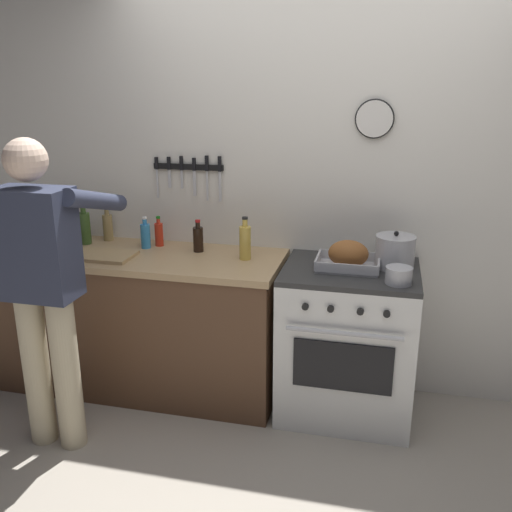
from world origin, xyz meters
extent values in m
cube|color=white|center=(0.00, 1.35, 1.30)|extent=(6.00, 0.10, 2.60)
cube|color=black|center=(-0.84, 1.29, 1.40)|extent=(0.46, 0.02, 0.04)
cube|color=silver|center=(-1.05, 1.28, 1.28)|extent=(0.01, 0.00, 0.18)
cube|color=black|center=(-1.05, 1.28, 1.41)|extent=(0.02, 0.02, 0.08)
cube|color=silver|center=(-0.96, 1.28, 1.32)|extent=(0.02, 0.00, 0.12)
cube|color=black|center=(-0.96, 1.28, 1.42)|extent=(0.02, 0.02, 0.08)
cube|color=silver|center=(-0.88, 1.28, 1.32)|extent=(0.02, 0.00, 0.12)
cube|color=black|center=(-0.88, 1.28, 1.42)|extent=(0.02, 0.02, 0.09)
cube|color=silver|center=(-0.80, 1.28, 1.29)|extent=(0.02, 0.00, 0.16)
cube|color=black|center=(-0.80, 1.28, 1.41)|extent=(0.02, 0.02, 0.08)
cube|color=silver|center=(-0.71, 1.28, 1.28)|extent=(0.01, 0.00, 0.19)
cube|color=black|center=(-0.71, 1.28, 1.42)|extent=(0.02, 0.02, 0.09)
cube|color=silver|center=(-0.63, 1.28, 1.28)|extent=(0.02, 0.00, 0.19)
cube|color=black|center=(-0.63, 1.28, 1.42)|extent=(0.02, 0.02, 0.09)
cylinder|color=white|center=(0.29, 1.28, 1.71)|extent=(0.21, 0.02, 0.21)
torus|color=black|center=(0.29, 1.28, 1.71)|extent=(0.22, 0.02, 0.22)
cube|color=brown|center=(-1.20, 0.99, 0.43)|extent=(2.00, 0.62, 0.86)
cube|color=tan|center=(-1.20, 0.99, 0.88)|extent=(2.03, 0.65, 0.04)
cube|color=#B2B5B7|center=(-1.88, 1.01, 0.84)|extent=(0.44, 0.36, 0.11)
cube|color=white|center=(0.22, 0.99, 0.43)|extent=(0.76, 0.62, 0.87)
cube|color=black|center=(0.22, 0.67, 0.45)|extent=(0.53, 0.01, 0.28)
cube|color=#2D2D2D|center=(0.22, 0.99, 0.89)|extent=(0.76, 0.62, 0.03)
cylinder|color=black|center=(0.01, 0.67, 0.78)|extent=(0.04, 0.02, 0.04)
cylinder|color=black|center=(0.14, 0.67, 0.78)|extent=(0.04, 0.02, 0.04)
cylinder|color=black|center=(0.30, 0.67, 0.78)|extent=(0.04, 0.02, 0.04)
cylinder|color=black|center=(0.43, 0.67, 0.78)|extent=(0.04, 0.02, 0.04)
cylinder|color=silver|center=(0.22, 0.65, 0.66)|extent=(0.61, 0.02, 0.02)
cylinder|color=#C6B793|center=(-1.38, 0.30, 0.43)|extent=(0.14, 0.14, 0.86)
cylinder|color=#C6B793|center=(-1.20, 0.30, 0.43)|extent=(0.14, 0.14, 0.86)
cube|color=#2D3347|center=(-1.29, 0.30, 1.14)|extent=(0.38, 0.22, 0.56)
sphere|color=beige|center=(-1.29, 0.30, 1.55)|extent=(0.21, 0.21, 0.21)
cylinder|color=#2D3347|center=(-1.50, 0.54, 1.32)|extent=(0.09, 0.55, 0.22)
cylinder|color=#2D3347|center=(-1.08, 0.54, 1.32)|extent=(0.09, 0.55, 0.22)
cube|color=#B7B7BC|center=(0.20, 0.99, 0.91)|extent=(0.34, 0.25, 0.01)
cube|color=#B7B7BC|center=(0.20, 0.86, 0.94)|extent=(0.34, 0.01, 0.05)
cube|color=#B7B7BC|center=(0.20, 1.11, 0.94)|extent=(0.34, 0.01, 0.05)
cube|color=#B7B7BC|center=(0.03, 0.99, 0.94)|extent=(0.01, 0.25, 0.05)
cube|color=#B7B7BC|center=(0.37, 0.99, 0.94)|extent=(0.01, 0.25, 0.05)
ellipsoid|color=#935628|center=(0.20, 0.99, 0.99)|extent=(0.22, 0.16, 0.15)
cylinder|color=#B7B7BC|center=(0.45, 1.08, 0.99)|extent=(0.22, 0.22, 0.17)
cylinder|color=#B2B2B7|center=(0.45, 1.08, 1.08)|extent=(0.22, 0.22, 0.01)
sphere|color=black|center=(0.45, 1.08, 1.10)|extent=(0.03, 0.03, 0.03)
cylinder|color=#B7B7BC|center=(0.48, 0.81, 0.94)|extent=(0.14, 0.14, 0.09)
cube|color=tan|center=(-1.24, 0.87, 0.91)|extent=(0.36, 0.24, 0.02)
cylinder|color=red|center=(-1.01, 1.17, 0.97)|extent=(0.05, 0.05, 0.15)
cylinder|color=red|center=(-1.01, 1.17, 1.06)|extent=(0.02, 0.02, 0.03)
cylinder|color=#197219|center=(-1.01, 1.17, 1.09)|extent=(0.03, 0.03, 0.01)
cylinder|color=#338CCC|center=(-1.07, 1.11, 0.98)|extent=(0.06, 0.06, 0.15)
cylinder|color=#338CCC|center=(-1.07, 1.11, 1.07)|extent=(0.03, 0.03, 0.03)
cylinder|color=white|center=(-1.07, 1.11, 1.10)|extent=(0.03, 0.03, 0.01)
cylinder|color=black|center=(-0.73, 1.11, 0.98)|extent=(0.06, 0.06, 0.15)
cylinder|color=black|center=(-0.73, 1.11, 1.07)|extent=(0.03, 0.03, 0.03)
cylinder|color=#B21919|center=(-0.73, 1.11, 1.09)|extent=(0.03, 0.03, 0.01)
cylinder|color=#997F4C|center=(-1.39, 1.22, 0.99)|extent=(0.06, 0.06, 0.17)
cylinder|color=#997F4C|center=(-1.39, 1.22, 1.09)|extent=(0.03, 0.03, 0.04)
cylinder|color=black|center=(-1.39, 1.22, 1.12)|extent=(0.03, 0.03, 0.01)
cylinder|color=gold|center=(-0.41, 1.03, 1.00)|extent=(0.07, 0.07, 0.20)
cylinder|color=gold|center=(-0.41, 1.03, 1.12)|extent=(0.03, 0.03, 0.04)
cylinder|color=black|center=(-0.41, 1.03, 1.15)|extent=(0.03, 0.03, 0.01)
cylinder|color=#385623|center=(-1.50, 1.11, 1.00)|extent=(0.07, 0.07, 0.20)
cylinder|color=#385623|center=(-1.50, 1.11, 1.13)|extent=(0.03, 0.03, 0.04)
cylinder|color=black|center=(-1.50, 1.11, 1.16)|extent=(0.04, 0.04, 0.01)
camera|label=1|loc=(0.38, -2.02, 1.91)|focal=39.08mm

